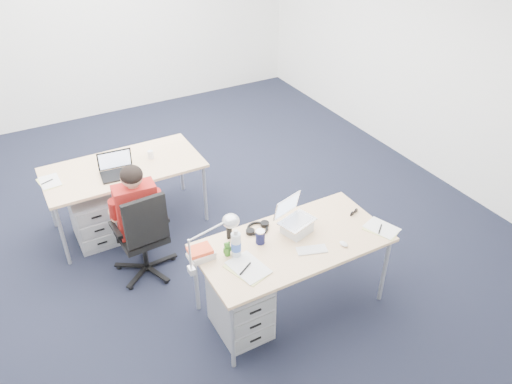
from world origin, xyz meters
The scene contains 24 objects.
floor centered at (0.00, 0.00, 0.00)m, with size 7.00×7.00×0.00m, color black.
room centered at (0.00, 0.00, 1.71)m, with size 6.02×7.02×2.80m.
desk_near centered at (0.21, -1.36, 0.68)m, with size 1.60×0.80×0.73m.
desk_far centered at (-0.68, 0.52, 0.68)m, with size 1.60×0.80×0.73m.
office_chair centered at (-0.79, -0.32, 0.27)m, with size 0.64×0.64×0.97m.
seated_person centered at (-0.78, -0.16, 0.59)m, with size 0.38×0.67×1.18m.
drawer_pedestal_near centered at (-0.31, -1.39, 0.28)m, with size 0.40×0.50×0.55m, color #AEAFB3.
drawer_pedestal_far centered at (-1.09, 0.44, 0.28)m, with size 0.40×0.50×0.55m, color #AEAFB3.
silver_laptop centered at (0.30, -1.26, 0.88)m, with size 0.29×0.23×0.31m, color silver, non-canonical shape.
wireless_keyboard centered at (0.28, -1.52, 0.74)m, with size 0.25×0.10×0.01m, color white.
computer_mouse centered at (0.54, -1.60, 0.74)m, with size 0.05×0.08×0.03m, color white.
headphones centered at (0.03, -1.07, 0.75)m, with size 0.24×0.18×0.04m, color black, non-canonical shape.
can_koozie centered at (-0.04, -1.24, 0.79)m, with size 0.08×0.08×0.13m, color #141741.
water_bottle centered at (-0.29, -1.29, 0.86)m, with size 0.08×0.08×0.26m, color silver.
bear_figurine centered at (-0.35, -1.24, 0.80)m, with size 0.07×0.05×0.13m, color #236B1C, non-canonical shape.
book_stack centered at (-0.54, -1.17, 0.78)m, with size 0.20×0.15×0.09m, color silver.
cordless_phone centered at (-0.24, -1.06, 0.81)m, with size 0.04×0.03×0.16m, color black.
papers_left centered at (-0.28, -1.47, 0.74)m, with size 0.23×0.33×0.01m, color #DBDF81.
papers_right centered at (0.96, -1.59, 0.73)m, with size 0.19×0.28×0.01m, color #DBDF81.
sunglasses centered at (0.89, -1.29, 0.74)m, with size 0.11×0.05×0.03m, color black, non-canonical shape.
desk_lamp centered at (-0.54, -1.30, 0.95)m, with size 0.39×0.14×0.44m, color silver, non-canonical shape.
dark_laptop centered at (-0.77, 0.36, 0.85)m, with size 0.34×0.33×0.25m, color black, non-canonical shape.
far_cup centered at (-0.37, 0.53, 0.77)m, with size 0.06×0.06×0.09m, color white.
far_papers centered at (-1.40, 0.57, 0.73)m, with size 0.18×0.26×0.01m, color white.
Camera 1 is at (-1.61, -4.00, 3.39)m, focal length 35.00 mm.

